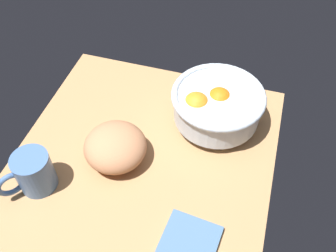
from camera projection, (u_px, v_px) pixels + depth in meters
The scene contains 5 objects.
ground_plane at pixel (142, 165), 91.84cm from camera, with size 65.87×60.89×3.00cm, color #AD7F52.
fruit_bowl at pixel (216, 104), 93.86cm from camera, with size 23.01×23.01×10.93cm.
bread_loaf at pixel (115, 147), 88.15cm from camera, with size 14.62×14.59×8.62cm, color tan.
napkin_folded at pixel (186, 251), 75.93cm from camera, with size 14.85×11.22×1.23cm, color #496D91.
mug at pixel (33, 173), 82.92cm from camera, with size 11.36×9.76×9.64cm.
Camera 1 is at (-48.38, -20.86, 74.57)cm, focal length 40.77 mm.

